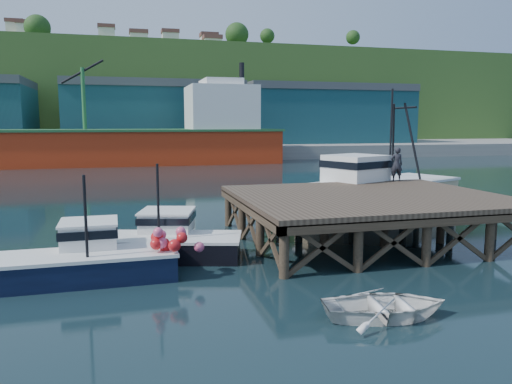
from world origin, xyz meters
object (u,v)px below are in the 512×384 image
object	(u,v)px
dinghy	(386,305)
dockworker	(397,164)
boat_navy	(89,257)
trawler	(378,187)
boat_black	(164,240)

from	to	relation	value
dinghy	dockworker	size ratio (longest dim) A/B	1.81
boat_navy	dinghy	size ratio (longest dim) A/B	1.71
dockworker	trawler	bearing A→B (deg)	-79.91
boat_black	dockworker	bearing A→B (deg)	36.41
boat_black	dinghy	world-z (taller)	boat_black
boat_navy	dockworker	distance (m)	18.08
boat_navy	trawler	size ratio (longest dim) A/B	0.51
trawler	dinghy	bearing A→B (deg)	-141.00
dockworker	boat_navy	bearing A→B (deg)	35.47
boat_navy	dinghy	distance (m)	10.17
boat_black	dockworker	xyz separation A→B (m)	(13.58, 5.10, 2.38)
boat_navy	trawler	bearing A→B (deg)	29.13
boat_black	trawler	xyz separation A→B (m)	(13.62, 7.20, 0.83)
boat_black	trawler	bearing A→B (deg)	43.68
boat_navy	dinghy	world-z (taller)	boat_navy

